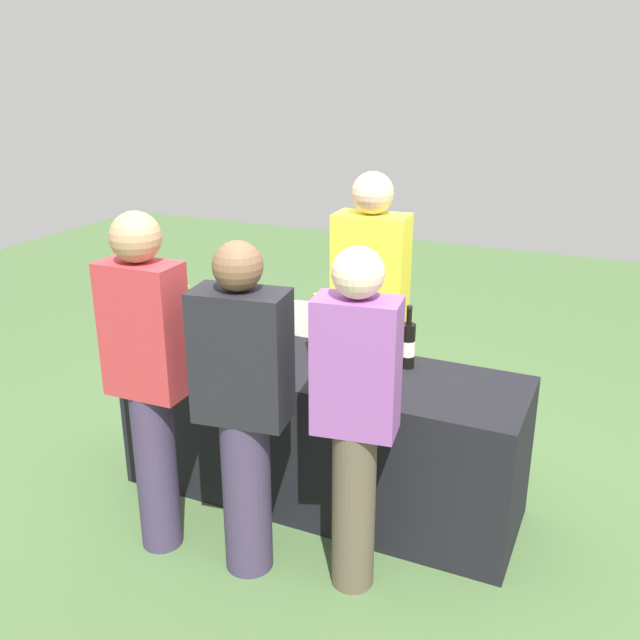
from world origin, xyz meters
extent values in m
plane|color=#476638|center=(0.00, 0.00, 0.00)|extent=(12.00, 12.00, 0.00)
cube|color=black|center=(0.00, 0.00, 0.39)|extent=(2.12, 0.65, 0.78)
cylinder|color=black|center=(-0.84, 0.06, 0.89)|extent=(0.07, 0.07, 0.21)
cylinder|color=black|center=(-0.84, 0.06, 1.03)|extent=(0.03, 0.03, 0.08)
cylinder|color=gold|center=(-0.84, 0.06, 1.08)|extent=(0.03, 0.03, 0.02)
cylinder|color=silver|center=(-0.84, 0.06, 0.88)|extent=(0.07, 0.07, 0.07)
cylinder|color=black|center=(-0.08, 0.13, 0.90)|extent=(0.08, 0.08, 0.24)
cylinder|color=black|center=(-0.08, 0.13, 1.06)|extent=(0.03, 0.03, 0.09)
cylinder|color=gold|center=(-0.08, 0.13, 1.12)|extent=(0.03, 0.03, 0.02)
cylinder|color=silver|center=(-0.08, 0.13, 0.89)|extent=(0.08, 0.08, 0.08)
cylinder|color=black|center=(0.22, 0.12, 0.89)|extent=(0.07, 0.07, 0.22)
cylinder|color=black|center=(0.22, 0.12, 1.04)|extent=(0.03, 0.03, 0.09)
cylinder|color=maroon|center=(0.22, 0.12, 1.09)|extent=(0.03, 0.03, 0.02)
cylinder|color=silver|center=(0.22, 0.12, 0.88)|extent=(0.07, 0.07, 0.08)
cylinder|color=black|center=(0.41, 0.17, 0.90)|extent=(0.07, 0.07, 0.23)
cylinder|color=black|center=(0.41, 0.17, 1.06)|extent=(0.03, 0.03, 0.08)
cylinder|color=black|center=(0.41, 0.17, 1.11)|extent=(0.03, 0.03, 0.02)
cylinder|color=silver|center=(0.41, 0.17, 0.89)|extent=(0.07, 0.07, 0.08)
cylinder|color=silver|center=(-0.78, -0.13, 0.78)|extent=(0.06, 0.06, 0.00)
cylinder|color=silver|center=(-0.78, -0.13, 0.82)|extent=(0.01, 0.01, 0.08)
sphere|color=silver|center=(-0.78, -0.13, 0.90)|extent=(0.07, 0.07, 0.07)
sphere|color=#590C19|center=(-0.78, -0.13, 0.88)|extent=(0.04, 0.04, 0.04)
cylinder|color=silver|center=(-0.50, -0.06, 0.78)|extent=(0.06, 0.06, 0.00)
cylinder|color=silver|center=(-0.50, -0.06, 0.82)|extent=(0.01, 0.01, 0.08)
sphere|color=silver|center=(-0.50, -0.06, 0.89)|extent=(0.07, 0.07, 0.07)
sphere|color=#590C19|center=(-0.50, -0.06, 0.88)|extent=(0.04, 0.04, 0.04)
cylinder|color=silver|center=(-0.20, -0.11, 0.78)|extent=(0.07, 0.07, 0.00)
cylinder|color=silver|center=(-0.20, -0.11, 0.83)|extent=(0.01, 0.01, 0.08)
sphere|color=silver|center=(-0.20, -0.11, 0.90)|extent=(0.07, 0.07, 0.07)
sphere|color=#590C19|center=(-0.20, -0.11, 0.89)|extent=(0.04, 0.04, 0.04)
cylinder|color=silver|center=(0.42, -0.08, 0.78)|extent=(0.06, 0.06, 0.00)
cylinder|color=silver|center=(0.42, -0.08, 0.82)|extent=(0.01, 0.01, 0.06)
sphere|color=silver|center=(0.42, -0.08, 0.87)|extent=(0.06, 0.06, 0.06)
cylinder|color=#3F3351|center=(0.07, 0.52, 0.42)|extent=(0.22, 0.22, 0.85)
cube|color=yellow|center=(0.07, 0.52, 1.16)|extent=(0.42, 0.25, 0.63)
sphere|color=#D8AD8C|center=(0.07, 0.52, 1.60)|extent=(0.23, 0.23, 0.23)
cylinder|color=#3F3351|center=(-0.55, -0.69, 0.41)|extent=(0.20, 0.20, 0.82)
cube|color=#B23338|center=(-0.55, -0.69, 1.13)|extent=(0.37, 0.21, 0.62)
sphere|color=tan|center=(-0.55, -0.69, 1.55)|extent=(0.22, 0.22, 0.22)
cylinder|color=#3F3351|center=(-0.07, -0.66, 0.39)|extent=(0.22, 0.22, 0.78)
cube|color=black|center=(-0.07, -0.66, 1.07)|extent=(0.43, 0.28, 0.59)
sphere|color=brown|center=(-0.07, -0.66, 1.47)|extent=(0.21, 0.21, 0.21)
cylinder|color=brown|center=(0.42, -0.56, 0.39)|extent=(0.19, 0.19, 0.78)
cube|color=#8C4C99|center=(0.42, -0.56, 1.08)|extent=(0.38, 0.24, 0.59)
sphere|color=beige|center=(0.42, -0.56, 1.48)|extent=(0.21, 0.21, 0.21)
cube|color=white|center=(-0.71, 0.90, 0.39)|extent=(0.52, 0.11, 0.77)
camera|label=1|loc=(1.39, -3.05, 2.25)|focal=39.79mm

